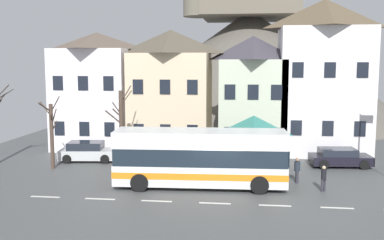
{
  "coord_description": "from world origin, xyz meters",
  "views": [
    {
      "loc": [
        1.62,
        -24.76,
        7.08
      ],
      "look_at": [
        -1.91,
        3.51,
        3.47
      ],
      "focal_mm": 42.72,
      "sensor_mm": 36.0,
      "label": 1
    }
  ],
  "objects_px": {
    "townhouse_03": "(323,77)",
    "public_bench": "(271,158)",
    "parked_car_01": "(88,152)",
    "pedestrian_00": "(324,177)",
    "townhouse_02": "(253,94)",
    "bare_tree_00": "(121,126)",
    "bare_tree_02": "(52,133)",
    "townhouse_01": "(171,90)",
    "townhouse_00": "(98,90)",
    "pedestrian_01": "(297,169)",
    "parked_car_02": "(340,157)",
    "bus_shelter": "(254,126)",
    "hilltop_castle": "(249,62)",
    "transit_bus": "(200,159)"
  },
  "relations": [
    {
      "from": "townhouse_03",
      "to": "public_bench",
      "type": "height_order",
      "value": "townhouse_03"
    },
    {
      "from": "townhouse_02",
      "to": "bare_tree_00",
      "type": "bearing_deg",
      "value": -143.01
    },
    {
      "from": "parked_car_02",
      "to": "public_bench",
      "type": "height_order",
      "value": "parked_car_02"
    },
    {
      "from": "townhouse_01",
      "to": "townhouse_03",
      "type": "distance_m",
      "value": 12.05
    },
    {
      "from": "townhouse_00",
      "to": "bus_shelter",
      "type": "distance_m",
      "value": 15.17
    },
    {
      "from": "bare_tree_00",
      "to": "hilltop_castle",
      "type": "bearing_deg",
      "value": 73.09
    },
    {
      "from": "pedestrian_00",
      "to": "bare_tree_02",
      "type": "distance_m",
      "value": 17.51
    },
    {
      "from": "pedestrian_01",
      "to": "bare_tree_02",
      "type": "distance_m",
      "value": 16.02
    },
    {
      "from": "transit_bus",
      "to": "bus_shelter",
      "type": "bearing_deg",
      "value": 51.6
    },
    {
      "from": "townhouse_02",
      "to": "hilltop_castle",
      "type": "height_order",
      "value": "hilltop_castle"
    },
    {
      "from": "bare_tree_00",
      "to": "parked_car_01",
      "type": "bearing_deg",
      "value": 158.32
    },
    {
      "from": "hilltop_castle",
      "to": "bus_shelter",
      "type": "relative_size",
      "value": 10.55
    },
    {
      "from": "bus_shelter",
      "to": "transit_bus",
      "type": "bearing_deg",
      "value": -125.57
    },
    {
      "from": "pedestrian_01",
      "to": "bare_tree_02",
      "type": "height_order",
      "value": "bare_tree_02"
    },
    {
      "from": "bus_shelter",
      "to": "parked_car_02",
      "type": "relative_size",
      "value": 0.88
    },
    {
      "from": "pedestrian_01",
      "to": "public_bench",
      "type": "distance_m",
      "value": 4.82
    },
    {
      "from": "townhouse_02",
      "to": "bus_shelter",
      "type": "height_order",
      "value": "townhouse_02"
    },
    {
      "from": "transit_bus",
      "to": "bus_shelter",
      "type": "xyz_separation_m",
      "value": [
        3.02,
        4.23,
        1.37
      ]
    },
    {
      "from": "townhouse_00",
      "to": "townhouse_01",
      "type": "relative_size",
      "value": 0.99
    },
    {
      "from": "parked_car_01",
      "to": "pedestrian_01",
      "type": "distance_m",
      "value": 14.99
    },
    {
      "from": "parked_car_01",
      "to": "pedestrian_00",
      "type": "relative_size",
      "value": 2.93
    },
    {
      "from": "townhouse_02",
      "to": "bus_shelter",
      "type": "xyz_separation_m",
      "value": [
        0.03,
        -7.28,
        -1.56
      ]
    },
    {
      "from": "bus_shelter",
      "to": "public_bench",
      "type": "distance_m",
      "value": 3.47
    },
    {
      "from": "townhouse_00",
      "to": "pedestrian_00",
      "type": "height_order",
      "value": "townhouse_00"
    },
    {
      "from": "townhouse_02",
      "to": "townhouse_03",
      "type": "height_order",
      "value": "townhouse_03"
    },
    {
      "from": "pedestrian_01",
      "to": "pedestrian_00",
      "type": "bearing_deg",
      "value": -53.35
    },
    {
      "from": "bus_shelter",
      "to": "pedestrian_00",
      "type": "relative_size",
      "value": 2.54
    },
    {
      "from": "townhouse_01",
      "to": "bare_tree_02",
      "type": "height_order",
      "value": "townhouse_01"
    },
    {
      "from": "townhouse_00",
      "to": "townhouse_03",
      "type": "relative_size",
      "value": 0.8
    },
    {
      "from": "parked_car_01",
      "to": "bare_tree_02",
      "type": "height_order",
      "value": "bare_tree_02"
    },
    {
      "from": "townhouse_01",
      "to": "transit_bus",
      "type": "distance_m",
      "value": 12.11
    },
    {
      "from": "townhouse_03",
      "to": "pedestrian_00",
      "type": "relative_size",
      "value": 8.24
    },
    {
      "from": "bus_shelter",
      "to": "bare_tree_02",
      "type": "height_order",
      "value": "bare_tree_02"
    },
    {
      "from": "townhouse_03",
      "to": "parked_car_01",
      "type": "xyz_separation_m",
      "value": [
        -17.2,
        -5.62,
        -5.27
      ]
    },
    {
      "from": "townhouse_00",
      "to": "bare_tree_00",
      "type": "bearing_deg",
      "value": -60.6
    },
    {
      "from": "bus_shelter",
      "to": "pedestrian_01",
      "type": "relative_size",
      "value": 2.43
    },
    {
      "from": "parked_car_02",
      "to": "pedestrian_01",
      "type": "xyz_separation_m",
      "value": [
        -3.33,
        -4.72,
        0.19
      ]
    },
    {
      "from": "townhouse_00",
      "to": "parked_car_01",
      "type": "bearing_deg",
      "value": -78.94
    },
    {
      "from": "parked_car_02",
      "to": "pedestrian_00",
      "type": "distance_m",
      "value": 6.74
    },
    {
      "from": "townhouse_02",
      "to": "pedestrian_01",
      "type": "relative_size",
      "value": 6.07
    },
    {
      "from": "bare_tree_02",
      "to": "transit_bus",
      "type": "bearing_deg",
      "value": -17.6
    },
    {
      "from": "townhouse_01",
      "to": "townhouse_02",
      "type": "bearing_deg",
      "value": 3.3
    },
    {
      "from": "townhouse_03",
      "to": "bare_tree_00",
      "type": "relative_size",
      "value": 2.17
    },
    {
      "from": "townhouse_02",
      "to": "parked_car_01",
      "type": "height_order",
      "value": "townhouse_02"
    },
    {
      "from": "townhouse_03",
      "to": "bus_shelter",
      "type": "bearing_deg",
      "value": -126.47
    },
    {
      "from": "townhouse_01",
      "to": "transit_bus",
      "type": "height_order",
      "value": "townhouse_01"
    },
    {
      "from": "parked_car_01",
      "to": "parked_car_02",
      "type": "distance_m",
      "value": 17.69
    },
    {
      "from": "townhouse_00",
      "to": "pedestrian_01",
      "type": "height_order",
      "value": "townhouse_00"
    },
    {
      "from": "parked_car_01",
      "to": "townhouse_03",
      "type": "bearing_deg",
      "value": 11.27
    },
    {
      "from": "townhouse_01",
      "to": "parked_car_01",
      "type": "relative_size",
      "value": 2.28
    }
  ]
}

